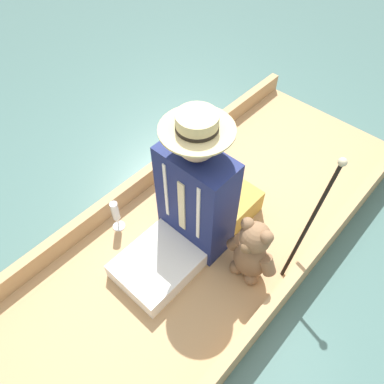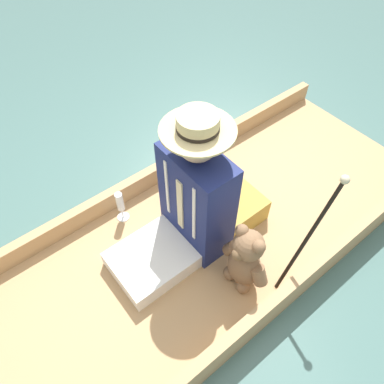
{
  "view_description": "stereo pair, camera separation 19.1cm",
  "coord_description": "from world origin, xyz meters",
  "px_view_note": "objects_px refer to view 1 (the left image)",
  "views": [
    {
      "loc": [
        -0.78,
        0.88,
        2.03
      ],
      "look_at": [
        0.05,
        -0.02,
        0.55
      ],
      "focal_mm": 35.0,
      "sensor_mm": 36.0,
      "label": 1
    },
    {
      "loc": [
        -0.91,
        0.74,
        2.03
      ],
      "look_at": [
        0.05,
        -0.02,
        0.55
      ],
      "focal_mm": 35.0,
      "sensor_mm": 36.0,
      "label": 2
    }
  ],
  "objects_px": {
    "seated_person": "(188,206)",
    "walking_cane": "(316,212)",
    "teddy_bear": "(251,252)",
    "wine_glass": "(116,213)"
  },
  "relations": [
    {
      "from": "seated_person",
      "to": "walking_cane",
      "type": "relative_size",
      "value": 1.24
    },
    {
      "from": "teddy_bear",
      "to": "wine_glass",
      "type": "relative_size",
      "value": 1.97
    },
    {
      "from": "teddy_bear",
      "to": "walking_cane",
      "type": "xyz_separation_m",
      "value": [
        -0.16,
        -0.27,
        0.23
      ]
    },
    {
      "from": "teddy_bear",
      "to": "seated_person",
      "type": "bearing_deg",
      "value": 11.73
    },
    {
      "from": "teddy_bear",
      "to": "walking_cane",
      "type": "bearing_deg",
      "value": -120.08
    },
    {
      "from": "seated_person",
      "to": "walking_cane",
      "type": "distance_m",
      "value": 0.64
    },
    {
      "from": "walking_cane",
      "to": "wine_glass",
      "type": "bearing_deg",
      "value": 31.02
    },
    {
      "from": "walking_cane",
      "to": "seated_person",
      "type": "bearing_deg",
      "value": 33.12
    },
    {
      "from": "seated_person",
      "to": "wine_glass",
      "type": "bearing_deg",
      "value": 17.8
    },
    {
      "from": "teddy_bear",
      "to": "wine_glass",
      "type": "xyz_separation_m",
      "value": [
        0.77,
        0.29,
        -0.07
      ]
    }
  ]
}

